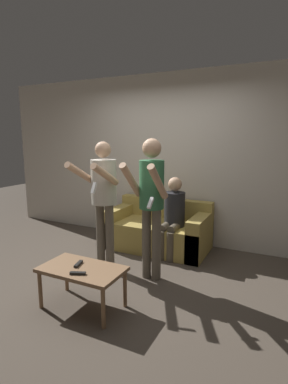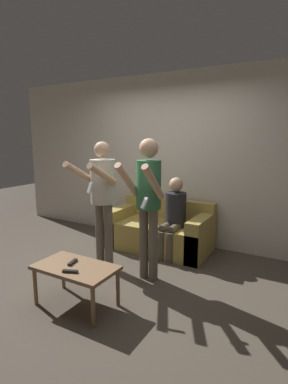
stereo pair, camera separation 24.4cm
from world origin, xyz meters
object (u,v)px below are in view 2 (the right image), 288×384
person_standing_right (148,195)px  person_seated (174,214)px  coffee_table (76,271)px  person_standing_left (102,191)px  couch (160,231)px  remote_near (70,271)px  remote_far (73,262)px

person_standing_right → person_seated: 0.94m
coffee_table → person_standing_right: bearing=68.0°
person_standing_left → person_seated: bearing=53.2°
couch → coffee_table: couch is taller
person_seated → coffee_table: person_seated is taller
remote_near → couch: bearing=91.1°
remote_near → remote_far: size_ratio=0.99×
person_seated → coffee_table: bearing=-100.5°
coffee_table → remote_near: remote_near is taller
couch → person_standing_right: size_ratio=0.91×
remote_near → remote_far: (-0.13, 0.17, 0.00)m
person_standing_right → person_seated: person_standing_right is taller
coffee_table → remote_near: 0.16m
person_standing_right → person_seated: size_ratio=1.48×
couch → person_standing_left: person_standing_left is taller
person_standing_left → coffee_table: size_ratio=1.98×
person_seated → couch: bearing=151.4°
remote_near → person_standing_right: bearing=73.8°
person_seated → remote_far: person_seated is taller
person_standing_left → remote_far: person_standing_left is taller
person_standing_right → remote_far: size_ratio=10.96×
person_seated → person_standing_right: bearing=-87.5°
coffee_table → couch: bearing=89.4°
person_standing_right → couch: bearing=108.4°
person_standing_left → remote_far: (0.24, -0.84, -0.59)m
person_standing_right → coffee_table: person_standing_right is taller
remote_near → remote_far: 0.22m
person_seated → remote_near: size_ratio=7.48×
person_seated → coffee_table: 1.76m
person_seated → coffee_table: (-0.32, -1.71, -0.24)m
person_standing_left → remote_far: bearing=-74.0°
person_standing_left → remote_far: size_ratio=10.71×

